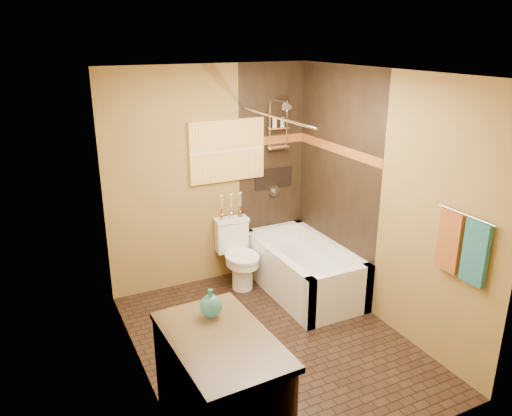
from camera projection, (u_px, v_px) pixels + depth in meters
floor at (271, 342)px, 4.78m from camera, size 3.00×3.00×0.00m
wall_left at (137, 244)px, 3.87m from camera, size 0.02×3.00×2.50m
wall_right at (381, 201)px, 4.87m from camera, size 0.02×3.00×2.50m
wall_back at (211, 178)px, 5.64m from camera, size 2.40×0.02×2.50m
wall_front at (386, 296)px, 3.10m from camera, size 2.40×0.02×2.50m
ceiling at (275, 73)px, 3.96m from camera, size 3.00×3.00×0.00m
alcove_tile_back at (272, 170)px, 5.95m from camera, size 0.85×0.01×2.50m
alcove_tile_right at (336, 182)px, 5.50m from camera, size 0.01×1.50×2.50m
mosaic_band_back at (272, 140)px, 5.82m from camera, size 0.85×0.01×0.10m
mosaic_band_right at (337, 149)px, 5.37m from camera, size 0.01×1.50×0.10m
alcove_niche at (274, 178)px, 5.99m from camera, size 0.50×0.01×0.25m
shower_fixtures at (278, 137)px, 5.73m from camera, size 0.24×0.33×1.16m
curtain_rod at (274, 117)px, 4.92m from camera, size 0.03×1.55×0.03m
towel_bar at (466, 215)px, 3.89m from camera, size 0.02×0.55×0.02m
towel_teal at (476, 253)px, 3.88m from camera, size 0.05×0.22×0.52m
towel_rust at (450, 241)px, 4.10m from camera, size 0.05×0.22×0.52m
sunset_painting at (227, 151)px, 5.60m from camera, size 0.90×0.04×0.70m
vanity_mirror at (176, 265)px, 2.94m from camera, size 0.01×1.00×0.90m
bathtub at (303, 273)px, 5.68m from camera, size 0.80×1.50×0.55m
toilet at (238, 254)px, 5.77m from camera, size 0.40×0.59×0.77m
vanity at (221, 395)px, 3.40m from camera, size 0.67×1.06×0.92m
teal_bottle at (211, 303)px, 3.46m from camera, size 0.19×0.19×0.25m
bud_vases at (231, 205)px, 5.74m from camera, size 0.29×0.06×0.29m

